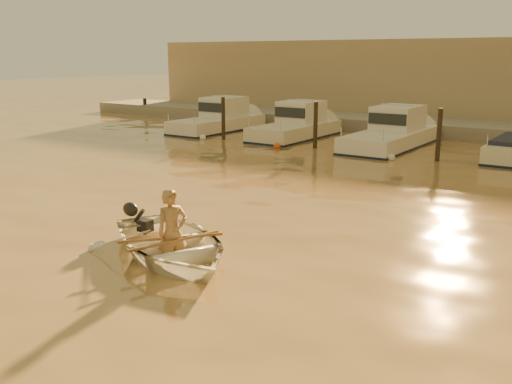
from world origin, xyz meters
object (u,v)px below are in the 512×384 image
Objects in this scene: dinghy at (171,244)px; moored_boat_0 at (218,119)px; moored_boat_1 at (295,125)px; person at (172,232)px; moored_boat_2 at (392,133)px.

dinghy is 0.56× the size of moored_boat_0.
moored_boat_0 is (-11.32, 15.88, 0.35)m from dinghy.
moored_boat_1 is (-6.54, 15.88, 0.35)m from dinghy.
moored_boat_1 is at bearing 0.00° from moored_boat_0.
person is (0.09, -0.04, 0.28)m from dinghy.
moored_boat_1 reaches higher than dinghy.
moored_boat_0 is (-11.41, 15.93, 0.07)m from person.
moored_boat_2 is (4.89, 0.00, 0.00)m from moored_boat_1.
moored_boat_1 is at bearing 180.00° from moored_boat_2.
dinghy is 0.59× the size of moored_boat_1.
moored_boat_2 is at bearing 0.00° from moored_boat_1.
moored_boat_0 is at bearing 60.30° from person.
dinghy is at bearing -54.53° from moored_boat_0.
moored_boat_0 is 9.67m from moored_boat_2.
moored_boat_0 is 1.05× the size of moored_boat_1.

